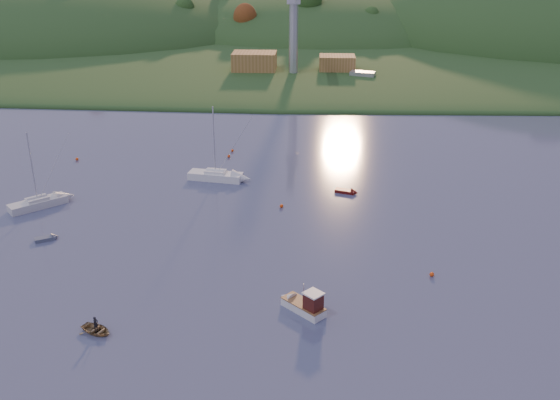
{
  "coord_description": "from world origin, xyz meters",
  "views": [
    {
      "loc": [
        7.04,
        -36.09,
        33.83
      ],
      "look_at": [
        3.28,
        34.13,
        4.23
      ],
      "focal_mm": 40.0,
      "sensor_mm": 36.0,
      "label": 1
    }
  ],
  "objects_px": {
    "fishing_boat": "(301,303)",
    "red_tender": "(349,192)",
    "sailboat_far": "(216,175)",
    "sailboat_near": "(38,202)",
    "canoe": "(96,330)",
    "grey_dinghy": "(50,238)"
  },
  "relations": [
    {
      "from": "fishing_boat",
      "to": "sailboat_near",
      "type": "xyz_separation_m",
      "value": [
        -36.28,
        23.47,
        -0.08
      ]
    },
    {
      "from": "grey_dinghy",
      "to": "sailboat_near",
      "type": "bearing_deg",
      "value": 90.13
    },
    {
      "from": "sailboat_far",
      "to": "grey_dinghy",
      "type": "xyz_separation_m",
      "value": [
        -17.15,
        -21.28,
        -0.52
      ]
    },
    {
      "from": "sailboat_near",
      "to": "sailboat_far",
      "type": "height_order",
      "value": "sailboat_far"
    },
    {
      "from": "fishing_boat",
      "to": "sailboat_far",
      "type": "relative_size",
      "value": 0.46
    },
    {
      "from": "grey_dinghy",
      "to": "red_tender",
      "type": "bearing_deg",
      "value": -5.05
    },
    {
      "from": "fishing_boat",
      "to": "sailboat_near",
      "type": "distance_m",
      "value": 43.21
    },
    {
      "from": "red_tender",
      "to": "grey_dinghy",
      "type": "height_order",
      "value": "red_tender"
    },
    {
      "from": "canoe",
      "to": "grey_dinghy",
      "type": "height_order",
      "value": "grey_dinghy"
    },
    {
      "from": "canoe",
      "to": "grey_dinghy",
      "type": "relative_size",
      "value": 1.08
    },
    {
      "from": "fishing_boat",
      "to": "canoe",
      "type": "xyz_separation_m",
      "value": [
        -18.84,
        -4.93,
        -0.44
      ]
    },
    {
      "from": "sailboat_far",
      "to": "canoe",
      "type": "relative_size",
      "value": 3.55
    },
    {
      "from": "canoe",
      "to": "sailboat_far",
      "type": "bearing_deg",
      "value": 18.77
    },
    {
      "from": "sailboat_near",
      "to": "red_tender",
      "type": "distance_m",
      "value": 43.19
    },
    {
      "from": "red_tender",
      "to": "fishing_boat",
      "type": "bearing_deg",
      "value": -82.85
    },
    {
      "from": "sailboat_near",
      "to": "canoe",
      "type": "bearing_deg",
      "value": -101.57
    },
    {
      "from": "fishing_boat",
      "to": "grey_dinghy",
      "type": "relative_size",
      "value": 1.74
    },
    {
      "from": "red_tender",
      "to": "grey_dinghy",
      "type": "xyz_separation_m",
      "value": [
        -37.15,
        -16.85,
        -0.02
      ]
    },
    {
      "from": "fishing_boat",
      "to": "red_tender",
      "type": "distance_m",
      "value": 31.4
    },
    {
      "from": "sailboat_near",
      "to": "canoe",
      "type": "relative_size",
      "value": 3.3
    },
    {
      "from": "sailboat_near",
      "to": "canoe",
      "type": "xyz_separation_m",
      "value": [
        17.44,
        -28.4,
        -0.37
      ]
    },
    {
      "from": "sailboat_far",
      "to": "grey_dinghy",
      "type": "height_order",
      "value": "sailboat_far"
    }
  ]
}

